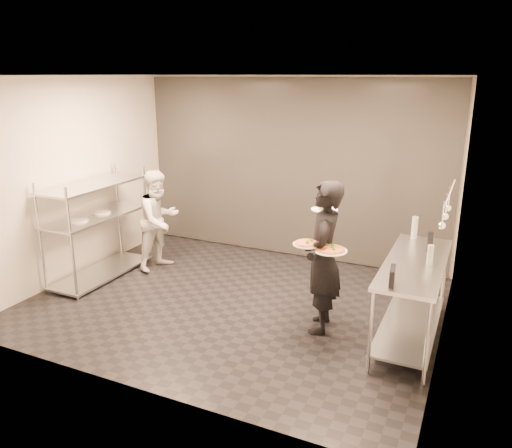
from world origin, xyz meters
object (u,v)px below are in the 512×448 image
at_px(waiter, 323,258).
at_px(bottle_dark, 430,242).
at_px(pass_rack, 97,225).
at_px(pizza_plate_far, 330,250).
at_px(pos_monitor, 392,276).
at_px(chef, 159,220).
at_px(salad_plate, 325,208).
at_px(pizza_plate_near, 307,243).
at_px(bottle_clear, 430,255).
at_px(bottle_green, 415,227).
at_px(prep_counter, 413,287).

relative_size(waiter, bottle_dark, 7.51).
bearing_deg(pass_rack, bottle_dark, 4.75).
relative_size(pizza_plate_far, pos_monitor, 1.56).
bearing_deg(pizza_plate_far, pass_rack, 174.14).
relative_size(chef, salad_plate, 4.94).
bearing_deg(waiter, chef, -118.69).
bearing_deg(pizza_plate_far, pizza_plate_near, 178.75).
distance_m(pizza_plate_near, bottle_clear, 1.28).
distance_m(pos_monitor, bottle_green, 1.52).
bearing_deg(salad_plate, bottle_green, 38.15).
height_order(waiter, bottle_green, waiter).
relative_size(bottle_green, bottle_clear, 1.28).
distance_m(waiter, pizza_plate_near, 0.30).
bearing_deg(pizza_plate_far, bottle_clear, 19.10).
relative_size(waiter, chef, 1.16).
xyz_separation_m(waiter, bottle_clear, (1.10, 0.15, 0.16)).
bearing_deg(waiter, bottle_green, 127.04).
distance_m(waiter, pizza_plate_far, 0.29).
xyz_separation_m(prep_counter, pos_monitor, (-0.12, -0.72, 0.38)).
distance_m(chef, bottle_clear, 3.94).
xyz_separation_m(pizza_plate_far, pos_monitor, (0.71, -0.36, -0.04)).
height_order(salad_plate, bottle_clear, salad_plate).
height_order(pass_rack, pos_monitor, pass_rack).
bearing_deg(chef, pass_rack, 148.51).
relative_size(salad_plate, bottle_dark, 1.31).
xyz_separation_m(chef, bottle_dark, (3.83, -0.28, 0.29)).
height_order(pass_rack, prep_counter, pass_rack).
bearing_deg(bottle_green, salad_plate, -141.85).
height_order(pizza_plate_near, pizza_plate_far, pizza_plate_near).
bearing_deg(bottle_green, waiter, -130.63).
height_order(chef, pizza_plate_near, chef).
bearing_deg(bottle_dark, chef, 175.89).
height_order(prep_counter, bottle_dark, bottle_dark).
height_order(pass_rack, salad_plate, pass_rack).
xyz_separation_m(prep_counter, pizza_plate_far, (-0.83, -0.36, 0.42)).
xyz_separation_m(waiter, bottle_green, (0.83, 0.97, 0.19)).
xyz_separation_m(pass_rack, bottle_clear, (4.47, -0.02, 0.25)).
bearing_deg(pizza_plate_near, bottle_green, 50.08).
xyz_separation_m(prep_counter, bottle_dark, (0.10, 0.36, 0.41)).
height_order(pass_rack, bottle_clear, pass_rack).
bearing_deg(bottle_clear, waiter, -172.42).
bearing_deg(waiter, bottle_clear, 85.25).
xyz_separation_m(waiter, bottle_dark, (1.06, 0.54, 0.17)).
height_order(pass_rack, pizza_plate_near, pass_rack).
relative_size(pizza_plate_far, salad_plate, 1.18).
xyz_separation_m(chef, pos_monitor, (3.61, -1.36, 0.26)).
distance_m(prep_counter, bottle_clear, 0.42).
distance_m(pass_rack, pizza_plate_near, 3.27).
xyz_separation_m(pass_rack, bottle_green, (4.20, 0.80, 0.28)).
xyz_separation_m(pass_rack, salad_plate, (3.29, 0.08, 0.60)).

